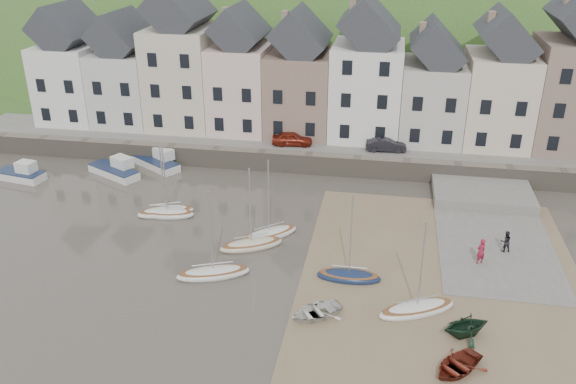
% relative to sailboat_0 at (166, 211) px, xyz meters
% --- Properties ---
extents(ground, '(160.00, 160.00, 0.00)m').
position_rel_sailboat_0_xyz_m(ground, '(9.88, -6.55, -0.26)').
color(ground, '#433D34').
rests_on(ground, ground).
extents(quay_land, '(90.00, 30.00, 1.50)m').
position_rel_sailboat_0_xyz_m(quay_land, '(9.88, 25.45, 0.49)').
color(quay_land, '#395C24').
rests_on(quay_land, ground).
extents(quay_street, '(70.00, 7.00, 0.10)m').
position_rel_sailboat_0_xyz_m(quay_street, '(9.88, 13.95, 1.29)').
color(quay_street, slate).
rests_on(quay_street, quay_land).
extents(seawall, '(70.00, 1.20, 1.80)m').
position_rel_sailboat_0_xyz_m(seawall, '(9.88, 10.45, 0.64)').
color(seawall, slate).
rests_on(seawall, ground).
extents(beach, '(18.00, 26.00, 0.06)m').
position_rel_sailboat_0_xyz_m(beach, '(20.88, -6.55, -0.23)').
color(beach, '#746446').
rests_on(beach, ground).
extents(slipway, '(8.00, 18.00, 0.12)m').
position_rel_sailboat_0_xyz_m(slipway, '(24.88, 1.45, -0.20)').
color(slipway, slate).
rests_on(slipway, ground).
extents(hillside, '(134.40, 84.00, 84.00)m').
position_rel_sailboat_0_xyz_m(hillside, '(4.88, 53.45, -18.26)').
color(hillside, '#395C24').
rests_on(hillside, ground).
extents(townhouse_terrace, '(61.05, 8.00, 13.93)m').
position_rel_sailboat_0_xyz_m(townhouse_terrace, '(11.64, 17.45, 7.06)').
color(townhouse_terrace, white).
rests_on(townhouse_terrace, quay_land).
extents(sailboat_0, '(4.64, 3.20, 6.32)m').
position_rel_sailboat_0_xyz_m(sailboat_0, '(0.00, 0.00, 0.00)').
color(sailboat_0, silver).
rests_on(sailboat_0, ground).
extents(sailboat_1, '(4.25, 2.00, 6.32)m').
position_rel_sailboat_0_xyz_m(sailboat_1, '(0.29, -0.26, 0.00)').
color(sailboat_1, silver).
rests_on(sailboat_1, ground).
extents(sailboat_2, '(4.76, 3.46, 6.32)m').
position_rel_sailboat_0_xyz_m(sailboat_2, '(7.83, -3.87, -0.00)').
color(sailboat_2, beige).
rests_on(sailboat_2, ground).
extents(sailboat_3, '(4.45, 4.08, 6.32)m').
position_rel_sailboat_0_xyz_m(sailboat_3, '(8.77, -2.16, -0.00)').
color(sailboat_3, silver).
rests_on(sailboat_3, ground).
extents(sailboat_4, '(5.04, 3.17, 6.32)m').
position_rel_sailboat_0_xyz_m(sailboat_4, '(6.23, -7.90, -0.00)').
color(sailboat_4, silver).
rests_on(sailboat_4, ground).
extents(sailboat_5, '(4.18, 1.55, 6.32)m').
position_rel_sailboat_0_xyz_m(sailboat_5, '(14.97, -6.73, 0.00)').
color(sailboat_5, '#162445').
rests_on(sailboat_5, ground).
extents(sailboat_6, '(5.05, 3.58, 6.32)m').
position_rel_sailboat_0_xyz_m(sailboat_6, '(19.22, -9.57, -0.00)').
color(sailboat_6, silver).
rests_on(sailboat_6, ground).
extents(motorboat_0, '(5.55, 4.00, 1.70)m').
position_rel_sailboat_0_xyz_m(motorboat_0, '(-7.25, 6.68, 0.32)').
color(motorboat_0, silver).
rests_on(motorboat_0, ground).
extents(motorboat_1, '(4.67, 2.47, 1.70)m').
position_rel_sailboat_0_xyz_m(motorboat_1, '(-15.10, 4.32, 0.32)').
color(motorboat_1, silver).
rests_on(motorboat_1, ground).
extents(motorboat_2, '(5.48, 4.39, 1.70)m').
position_rel_sailboat_0_xyz_m(motorboat_2, '(-4.28, 9.29, 0.32)').
color(motorboat_2, silver).
rests_on(motorboat_2, ground).
extents(rowboat_white, '(3.95, 3.75, 0.67)m').
position_rel_sailboat_0_xyz_m(rowboat_white, '(13.38, -11.06, 0.13)').
color(rowboat_white, silver).
rests_on(rowboat_white, beach).
extents(rowboat_green, '(3.51, 3.35, 1.44)m').
position_rel_sailboat_0_xyz_m(rowboat_green, '(21.83, -11.37, 0.52)').
color(rowboat_green, black).
rests_on(rowboat_green, beach).
extents(rowboat_red, '(3.81, 3.90, 0.66)m').
position_rel_sailboat_0_xyz_m(rowboat_red, '(21.15, -14.34, 0.13)').
color(rowboat_red, maroon).
rests_on(rowboat_red, beach).
extents(person_red, '(0.80, 0.72, 1.84)m').
position_rel_sailboat_0_xyz_m(person_red, '(23.48, -3.40, 0.78)').
color(person_red, maroon).
rests_on(person_red, slipway).
extents(person_dark, '(0.87, 0.74, 1.56)m').
position_rel_sailboat_0_xyz_m(person_dark, '(25.37, -1.46, 0.64)').
color(person_dark, black).
rests_on(person_dark, slipway).
extents(car_left, '(3.94, 1.90, 1.30)m').
position_rel_sailboat_0_xyz_m(car_left, '(7.90, 12.95, 1.98)').
color(car_left, maroon).
rests_on(car_left, quay_street).
extents(car_right, '(3.77, 1.56, 1.21)m').
position_rel_sailboat_0_xyz_m(car_right, '(16.71, 12.95, 1.94)').
color(car_right, black).
rests_on(car_right, quay_street).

